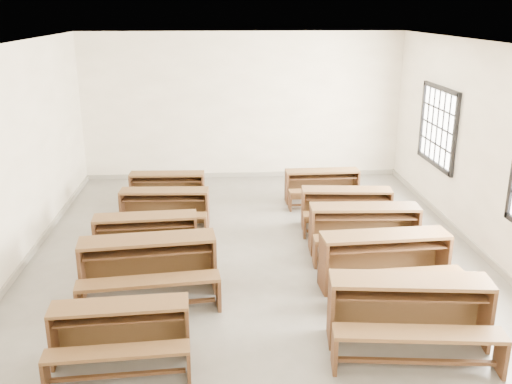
{
  "coord_description": "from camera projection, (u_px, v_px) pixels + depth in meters",
  "views": [
    {
      "loc": [
        -0.56,
        -8.21,
        3.67
      ],
      "look_at": [
        0.0,
        0.0,
        1.0
      ],
      "focal_mm": 40.0,
      "sensor_mm": 36.0,
      "label": 1
    }
  ],
  "objects": [
    {
      "name": "room",
      "position": [
        262.0,
        117.0,
        8.3
      ],
      "size": [
        8.5,
        8.5,
        3.2
      ],
      "color": "slate",
      "rests_on": "ground"
    },
    {
      "name": "desk_set_0",
      "position": [
        121.0,
        329.0,
        6.11
      ],
      "size": [
        1.51,
        0.85,
        0.66
      ],
      "rotation": [
        0.0,
        0.0,
        0.06
      ],
      "color": "brown",
      "rests_on": "ground"
    },
    {
      "name": "desk_set_1",
      "position": [
        149.0,
        263.0,
        7.5
      ],
      "size": [
        1.86,
        1.1,
        0.8
      ],
      "rotation": [
        0.0,
        0.0,
        0.11
      ],
      "color": "brown",
      "rests_on": "ground"
    },
    {
      "name": "desk_set_2",
      "position": [
        146.0,
        234.0,
        8.6
      ],
      "size": [
        1.59,
        0.89,
        0.69
      ],
      "rotation": [
        0.0,
        0.0,
        0.06
      ],
      "color": "brown",
      "rests_on": "ground"
    },
    {
      "name": "desk_set_3",
      "position": [
        164.0,
        206.0,
        9.84
      ],
      "size": [
        1.55,
        0.86,
        0.68
      ],
      "rotation": [
        0.0,
        0.0,
        -0.05
      ],
      "color": "brown",
      "rests_on": "ground"
    },
    {
      "name": "desk_set_4",
      "position": [
        167.0,
        187.0,
        10.99
      ],
      "size": [
        1.45,
        0.79,
        0.64
      ],
      "rotation": [
        0.0,
        0.0,
        -0.04
      ],
      "color": "brown",
      "rests_on": "ground"
    },
    {
      "name": "desk_set_5",
      "position": [
        409.0,
        308.0,
        6.37
      ],
      "size": [
        1.87,
        1.12,
        0.8
      ],
      "rotation": [
        0.0,
        0.0,
        -0.11
      ],
      "color": "brown",
      "rests_on": "ground"
    },
    {
      "name": "desk_set_6",
      "position": [
        385.0,
        258.0,
        7.68
      ],
      "size": [
        1.78,
        1.0,
        0.78
      ],
      "rotation": [
        0.0,
        0.0,
        0.06
      ],
      "color": "brown",
      "rests_on": "ground"
    },
    {
      "name": "desk_set_7",
      "position": [
        365.0,
        226.0,
        8.83
      ],
      "size": [
        1.72,
        0.96,
        0.76
      ],
      "rotation": [
        0.0,
        0.0,
        -0.05
      ],
      "color": "brown",
      "rests_on": "ground"
    },
    {
      "name": "desk_set_8",
      "position": [
        347.0,
        206.0,
        9.85
      ],
      "size": [
        1.6,
        0.93,
        0.69
      ],
      "rotation": [
        0.0,
        0.0,
        -0.09
      ],
      "color": "brown",
      "rests_on": "ground"
    },
    {
      "name": "desk_set_9",
      "position": [
        322.0,
        184.0,
        11.17
      ],
      "size": [
        1.45,
        0.78,
        0.65
      ],
      "rotation": [
        0.0,
        0.0,
        0.03
      ],
      "color": "brown",
      "rests_on": "ground"
    }
  ]
}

